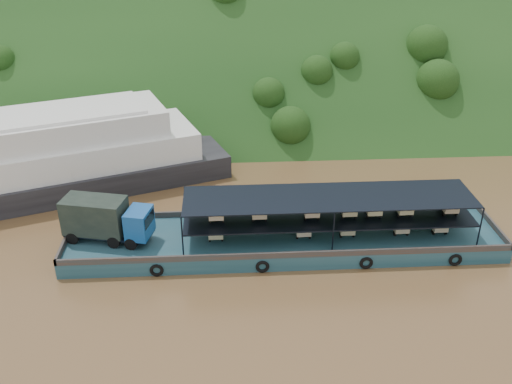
{
  "coord_description": "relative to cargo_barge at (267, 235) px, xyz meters",
  "views": [
    {
      "loc": [
        -4.61,
        -40.08,
        25.47
      ],
      "look_at": [
        -2.0,
        3.0,
        3.2
      ],
      "focal_mm": 40.0,
      "sensor_mm": 36.0,
      "label": 1
    }
  ],
  "objects": [
    {
      "name": "ground",
      "position": [
        1.3,
        0.74,
        -1.18
      ],
      "size": [
        160.0,
        160.0,
        0.0
      ],
      "primitive_type": "plane",
      "color": "brown",
      "rests_on": "ground"
    },
    {
      "name": "passenger_ferry",
      "position": [
        -22.37,
        11.25,
        2.2
      ],
      "size": [
        39.48,
        22.24,
        7.8
      ],
      "rotation": [
        0.0,
        0.0,
        0.35
      ],
      "color": "black",
      "rests_on": "ground"
    },
    {
      "name": "hillside",
      "position": [
        1.3,
        36.74,
        -1.18
      ],
      "size": [
        140.0,
        39.6,
        39.6
      ],
      "primitive_type": "cube",
      "rotation": [
        0.79,
        0.0,
        0.0
      ],
      "color": "#143613",
      "rests_on": "ground"
    },
    {
      "name": "cargo_barge",
      "position": [
        0.0,
        0.0,
        0.0
      ],
      "size": [
        35.09,
        7.18,
        4.73
      ],
      "color": "#153D4B",
      "rests_on": "ground"
    }
  ]
}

